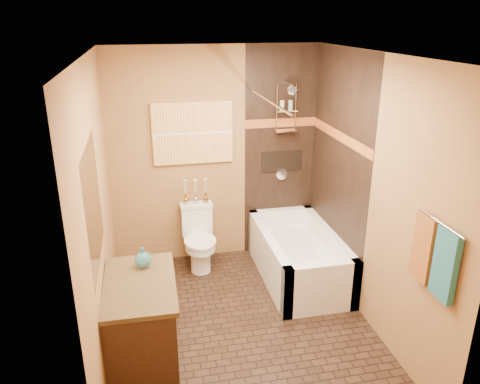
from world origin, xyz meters
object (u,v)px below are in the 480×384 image
object	(u,v)px
sunset_painting	(193,133)
bathtub	(298,260)
toilet	(199,238)
vanity	(142,326)

from	to	relation	value
sunset_painting	bathtub	size ratio (longest dim) A/B	0.60
toilet	sunset_painting	bearing A→B (deg)	89.72
sunset_painting	vanity	xyz separation A→B (m)	(-0.67, -1.84, -1.14)
bathtub	vanity	xyz separation A→B (m)	(-1.72, -1.11, 0.19)
bathtub	vanity	world-z (taller)	vanity
vanity	bathtub	bearing A→B (deg)	33.87
toilet	vanity	size ratio (longest dim) A/B	0.79
sunset_painting	bathtub	world-z (taller)	sunset_painting
sunset_painting	bathtub	distance (m)	1.84
sunset_painting	toilet	distance (m)	1.20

